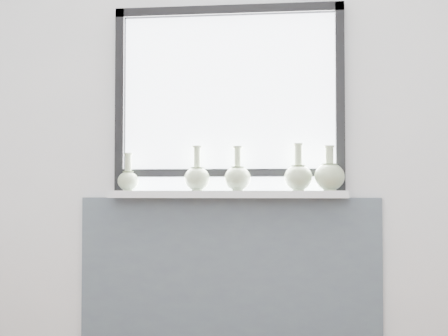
# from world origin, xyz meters

# --- Properties ---
(back_wall) EXTENTS (3.60, 0.02, 2.60)m
(back_wall) POSITION_xyz_m (0.00, 1.81, 1.30)
(back_wall) COLOR silver
(back_wall) RESTS_ON ground
(apron_panel) EXTENTS (1.70, 0.03, 0.86)m
(apron_panel) POSITION_xyz_m (0.00, 1.78, 0.43)
(apron_panel) COLOR #4B5B63
(apron_panel) RESTS_ON ground
(windowsill) EXTENTS (1.32, 0.18, 0.04)m
(windowsill) POSITION_xyz_m (0.00, 1.71, 0.88)
(windowsill) COLOR silver
(windowsill) RESTS_ON apron_panel
(window) EXTENTS (1.30, 0.06, 1.05)m
(window) POSITION_xyz_m (0.00, 1.77, 1.44)
(window) COLOR black
(window) RESTS_ON windowsill
(vase_a) EXTENTS (0.12, 0.12, 0.21)m
(vase_a) POSITION_xyz_m (-0.56, 1.69, 0.97)
(vase_a) COLOR #A5BC90
(vase_a) RESTS_ON windowsill
(vase_b) EXTENTS (0.14, 0.14, 0.25)m
(vase_b) POSITION_xyz_m (-0.17, 1.71, 0.98)
(vase_b) COLOR #A5BC90
(vase_b) RESTS_ON windowsill
(vase_c) EXTENTS (0.15, 0.15, 0.25)m
(vase_c) POSITION_xyz_m (0.06, 1.71, 0.98)
(vase_c) COLOR #A5BC90
(vase_c) RESTS_ON windowsill
(vase_d) EXTENTS (0.15, 0.15, 0.26)m
(vase_d) POSITION_xyz_m (0.39, 1.70, 0.98)
(vase_d) COLOR #A5BC90
(vase_d) RESTS_ON windowsill
(vase_e) EXTENTS (0.16, 0.16, 0.24)m
(vase_e) POSITION_xyz_m (0.56, 1.68, 0.98)
(vase_e) COLOR #A5BC90
(vase_e) RESTS_ON windowsill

